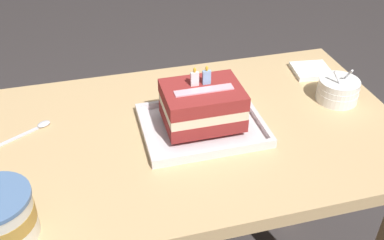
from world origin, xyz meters
TOP-DOWN VIEW (x-y plane):
  - dining_table at (0.00, 0.00)m, footprint 1.14×0.66m
  - foil_tray at (0.05, -0.01)m, footprint 0.30×0.24m
  - birthday_cake at (0.05, -0.01)m, footprint 0.19×0.15m
  - bowl_stack at (0.45, 0.03)m, footprint 0.11×0.11m
  - serving_spoon_near_tray at (-0.36, 0.10)m, footprint 0.13×0.08m
  - napkin_pile at (0.46, 0.19)m, footprint 0.12×0.12m

SIDE VIEW (x-z plane):
  - dining_table at x=0.00m, z-range 0.26..1.01m
  - serving_spoon_near_tray at x=-0.36m, z-range 0.76..0.77m
  - foil_tray at x=0.05m, z-range 0.75..0.78m
  - napkin_pile at x=0.46m, z-range 0.76..0.77m
  - bowl_stack at x=0.45m, z-range 0.74..0.84m
  - birthday_cake at x=0.05m, z-range 0.76..0.90m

